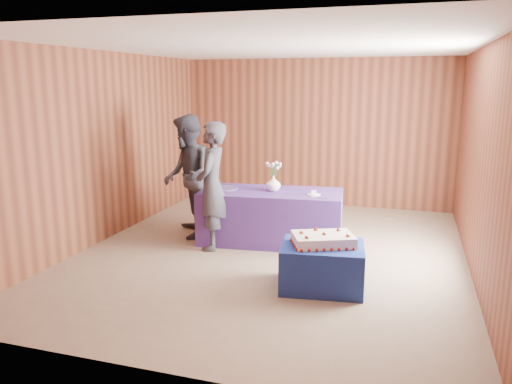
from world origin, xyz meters
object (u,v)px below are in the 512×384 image
at_px(serving_table, 271,217).
at_px(vase, 273,183).
at_px(cake_table, 322,267).
at_px(sheet_cake, 323,240).
at_px(guest_left, 212,186).
at_px(guest_right, 188,177).

height_order(serving_table, vase, vase).
bearing_deg(serving_table, cake_table, -61.57).
height_order(sheet_cake, vase, vase).
relative_size(cake_table, sheet_cake, 1.12).
relative_size(sheet_cake, guest_left, 0.46).
height_order(guest_left, guest_right, guest_right).
bearing_deg(guest_right, serving_table, 65.51).
relative_size(sheet_cake, guest_right, 0.44).
xyz_separation_m(cake_table, guest_left, (-1.69, 0.93, 0.63)).
distance_m(serving_table, guest_right, 1.36).
distance_m(vase, guest_left, 0.90).
bearing_deg(cake_table, serving_table, 117.19).
bearing_deg(vase, guest_left, -143.21).
bearing_deg(sheet_cake, serving_table, 101.45).
bearing_deg(serving_table, guest_left, -150.28).
height_order(vase, guest_left, guest_left).
xyz_separation_m(cake_table, sheet_cake, (-0.00, 0.02, 0.31)).
distance_m(cake_table, vase, 1.86).
xyz_separation_m(cake_table, vase, (-0.97, 1.47, 0.61)).
bearing_deg(cake_table, sheet_cake, 83.84).
distance_m(cake_table, guest_left, 2.03).
height_order(cake_table, serving_table, serving_table).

